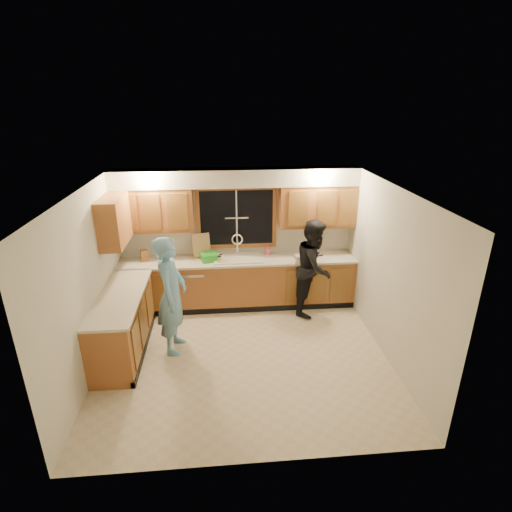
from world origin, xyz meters
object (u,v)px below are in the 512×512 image
(stove, at_px, (114,345))
(knife_block, at_px, (144,256))
(man, at_px, (172,295))
(sink, at_px, (238,262))
(dish_crate, at_px, (209,257))
(bowl, at_px, (300,257))
(woman, at_px, (314,267))
(dishwasher, at_px, (192,287))
(soap_bottle, at_px, (268,250))

(stove, height_order, knife_block, knife_block)
(man, bearing_deg, sink, -32.62)
(sink, bearing_deg, knife_block, 178.42)
(dish_crate, distance_m, bowl, 1.63)
(knife_block, xyz_separation_m, bowl, (2.76, -0.10, -0.08))
(woman, height_order, knife_block, woman)
(dishwasher, bearing_deg, stove, -117.69)
(dish_crate, bearing_deg, bowl, -1.14)
(dishwasher, height_order, soap_bottle, soap_bottle)
(knife_block, bearing_deg, man, -89.35)
(sink, relative_size, stove, 0.96)
(sink, xyz_separation_m, knife_block, (-1.64, 0.05, 0.16))
(dish_crate, bearing_deg, stove, -125.58)
(woman, bearing_deg, soap_bottle, 84.69)
(dishwasher, bearing_deg, soap_bottle, 7.22)
(man, distance_m, woman, 2.55)
(soap_bottle, bearing_deg, dishwasher, -172.78)
(dish_crate, bearing_deg, man, -112.37)
(stove, height_order, bowl, bowl)
(stove, distance_m, dish_crate, 2.28)
(man, height_order, bowl, man)
(stove, xyz_separation_m, knife_block, (0.16, 1.87, 0.57))
(dishwasher, relative_size, woman, 0.48)
(knife_block, relative_size, bowl, 1.00)
(sink, bearing_deg, dish_crate, -177.58)
(dishwasher, xyz_separation_m, woman, (2.16, -0.31, 0.44))
(sink, distance_m, soap_bottle, 0.59)
(stove, xyz_separation_m, man, (0.76, 0.52, 0.46))
(sink, relative_size, dish_crate, 3.03)
(dish_crate, xyz_separation_m, bowl, (1.63, -0.03, -0.04))
(woman, bearing_deg, dishwasher, 109.34)
(sink, xyz_separation_m, dish_crate, (-0.51, -0.02, 0.12))
(man, bearing_deg, knife_block, 29.98)
(dishwasher, relative_size, man, 0.45)
(sink, relative_size, man, 0.47)
(woman, bearing_deg, man, 140.16)
(stove, xyz_separation_m, soap_bottle, (2.35, 1.99, 0.56))
(man, relative_size, soap_bottle, 10.02)
(bowl, bearing_deg, knife_block, 177.94)
(knife_block, xyz_separation_m, soap_bottle, (2.20, 0.12, -0.01))
(stove, height_order, soap_bottle, soap_bottle)
(sink, xyz_separation_m, stove, (-1.80, -1.82, -0.41))
(woman, distance_m, knife_block, 2.98)
(stove, height_order, man, man)
(sink, height_order, knife_block, sink)
(dishwasher, height_order, stove, stove)
(soap_bottle, distance_m, bowl, 0.61)
(dishwasher, relative_size, stove, 0.91)
(soap_bottle, relative_size, bowl, 0.87)
(dishwasher, xyz_separation_m, man, (-0.19, -1.29, 0.50))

